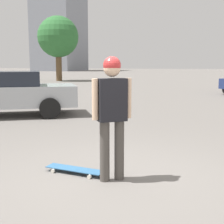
# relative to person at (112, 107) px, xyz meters

# --- Properties ---
(ground_plane) EXTENTS (220.00, 220.00, 0.00)m
(ground_plane) POSITION_rel_person_xyz_m (0.00, 0.00, -1.08)
(ground_plane) COLOR slate
(person) EXTENTS (0.40, 0.49, 1.80)m
(person) POSITION_rel_person_xyz_m (0.00, 0.00, 0.00)
(person) COLOR #4C4742
(person) RESTS_ON ground_plane
(skateboard) EXTENTS (0.36, 0.97, 0.07)m
(skateboard) POSITION_rel_person_xyz_m (-0.10, -0.64, -1.02)
(skateboard) COLOR #336693
(skateboard) RESTS_ON ground_plane
(car_parked_near) EXTENTS (3.88, 4.88, 1.45)m
(car_parked_near) POSITION_rel_person_xyz_m (-4.48, -5.03, -0.32)
(car_parked_near) COLOR #ADB2B7
(car_parked_near) RESTS_ON ground_plane
(building_block_distant) EXTENTS (13.49, 9.88, 23.72)m
(building_block_distant) POSITION_rel_person_xyz_m (-69.31, -34.95, 10.78)
(building_block_distant) COLOR gray
(building_block_distant) RESTS_ON ground_plane
(tree_distant) EXTENTS (4.07, 4.07, 6.41)m
(tree_distant) POSITION_rel_person_xyz_m (-24.55, -13.12, 3.25)
(tree_distant) COLOR brown
(tree_distant) RESTS_ON ground_plane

